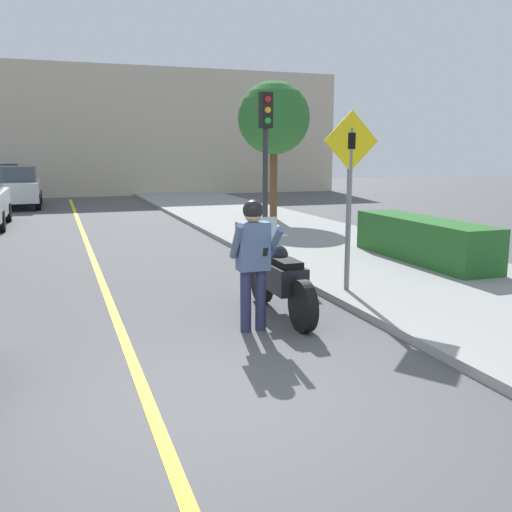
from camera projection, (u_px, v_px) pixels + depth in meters
The scene contains 12 objects.
ground_plane at pixel (221, 408), 5.11m from camera, with size 80.00×80.00×0.00m, color #4C4C4F.
sidewalk_curb at pixel (414, 275), 10.38m from camera, with size 4.40×44.00×0.12m.
road_center_line at pixel (100, 276), 10.47m from camera, with size 0.12×36.00×0.01m.
building_backdrop at pixel (78, 131), 28.63m from camera, with size 28.00×1.20×6.53m.
motorcycle at pixel (280, 279), 7.91m from camera, with size 0.62×2.20×1.32m.
person_biker at pixel (253, 252), 7.13m from camera, with size 0.59×0.46×1.68m.
crossing_sign at pixel (350, 184), 8.70m from camera, with size 0.91×0.08×2.76m.
traffic_light at pixel (266, 141), 12.39m from camera, with size 0.26×0.30×3.40m.
hedge_row at pixel (423, 239), 11.39m from camera, with size 0.90×3.66×0.84m.
street_tree at pixel (274, 119), 17.87m from camera, with size 2.28×2.28×4.32m.
parked_car_silver at pixel (16, 187), 23.08m from camera, with size 1.88×4.20×1.68m.
parked_car_blue at pixel (3, 180), 28.21m from camera, with size 1.88×4.20×1.68m.
Camera 1 is at (-1.30, -4.61, 2.27)m, focal length 40.00 mm.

